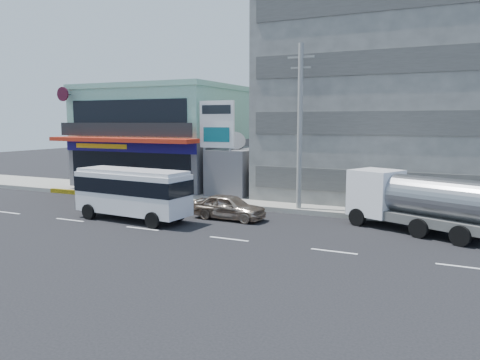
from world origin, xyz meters
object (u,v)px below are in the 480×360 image
Objects in this scene: sedan at (229,207)px; billboard at (217,130)px; utility_pole_near at (300,127)px; satellite_dish at (235,148)px; concrete_building at (389,100)px; minibus at (132,190)px; motorcycle_rider at (95,188)px; shop_building at (165,139)px; tanker_truck at (416,201)px.

billboard is at bearing 36.26° from sedan.
billboard is 6.75m from utility_pole_near.
satellite_dish is at bearing 74.48° from billboard.
utility_pole_near reaches higher than sedan.
satellite_dish is at bearing 25.49° from sedan.
minibus is at bearing -131.05° from concrete_building.
satellite_dish is at bearing 25.54° from motorcycle_rider.
sedan is (3.50, -5.19, -4.21)m from billboard.
satellite_dish is 9.84m from minibus.
shop_building is 8.09m from motorcycle_rider.
shop_building is 0.77× the size of concrete_building.
motorcycle_rider is at bearing 176.58° from tanker_truck.
satellite_dish is at bearing -20.21° from shop_building.
tanker_truck is 21.96m from motorcycle_rider.
sedan is (-3.00, -3.39, -4.43)m from utility_pole_near.
shop_building is 8.92m from billboard.
motorcycle_rider is at bearing -163.46° from billboard.
utility_pole_near is at bearing -39.28° from sedan.
utility_pole_near is 7.93m from tanker_truck.
sedan is at bearing -172.34° from tanker_truck.
concrete_building is (18.00, 1.05, 3.00)m from shop_building.
shop_building is 1.78× the size of minibus.
shop_building is at bearing 81.15° from motorcycle_rider.
motorcycle_rider is (-12.14, 2.62, -0.00)m from sedan.
satellite_dish is 0.22× the size of billboard.
satellite_dish is 0.20× the size of tanker_truck.
billboard is (-10.50, -5.80, -2.07)m from concrete_building.
billboard is (7.50, -4.75, 0.93)m from shop_building.
tanker_truck reaches higher than sedan.
billboard is 0.90× the size of tanker_truck.
tanker_truck is at bearing 14.76° from minibus.
concrete_building is 8.79m from utility_pole_near.
motorcycle_rider reaches higher than sedan.
utility_pole_near is (6.00, -3.60, 1.57)m from satellite_dish.
satellite_dish is at bearing 79.52° from minibus.
sedan is 12.42m from motorcycle_rider.
utility_pole_near is 2.37× the size of sedan.
shop_building is at bearing -176.65° from concrete_building.
billboard is at bearing -151.08° from concrete_building.
concrete_building is at bearing 62.24° from utility_pole_near.
motorcycle_rider is at bearing -156.39° from concrete_building.
satellite_dish is at bearing 149.04° from utility_pole_near.
satellite_dish is 8.12m from sedan.
billboard is at bearing -105.52° from satellite_dish.
concrete_building is 2.32× the size of billboard.
shop_building is at bearing 50.17° from sedan.
concrete_building is 12.17m from billboard.
concrete_building reaches higher than tanker_truck.
billboard is (-0.50, -1.80, 1.35)m from satellite_dish.
shop_building is at bearing 147.68° from billboard.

